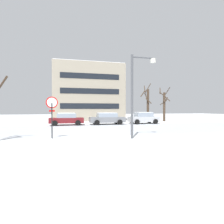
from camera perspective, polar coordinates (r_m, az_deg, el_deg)
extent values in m
plane|color=white|center=(14.34, -8.44, -6.89)|extent=(120.00, 120.00, 0.00)
cube|color=#B7BCC4|center=(18.16, -9.61, -5.26)|extent=(80.00, 9.72, 0.00)
cylinder|color=black|center=(12.94, -17.69, -2.59)|extent=(0.07, 0.14, 2.32)
cylinder|color=red|center=(12.92, -17.71, 2.77)|extent=(0.76, 0.05, 0.76)
cylinder|color=white|center=(12.91, -17.72, 2.77)|extent=(0.62, 0.05, 0.62)
cube|color=red|center=(12.92, -17.70, 0.33)|extent=(0.36, 0.04, 0.12)
cylinder|color=white|center=(12.93, -17.72, 2.99)|extent=(0.42, 0.04, 0.42)
cylinder|color=#4C4F54|center=(12.50, 6.07, 4.64)|extent=(0.16, 0.16, 5.51)
cylinder|color=#4C4F54|center=(13.20, 9.26, 15.91)|extent=(1.50, 0.10, 0.10)
cylinder|color=silver|center=(13.47, 12.29, 14.94)|extent=(0.36, 0.36, 0.25)
cube|color=maroon|center=(23.46, -13.60, -2.46)|extent=(4.05, 1.76, 0.63)
cube|color=#8C99A8|center=(23.43, -13.60, -1.05)|extent=(2.23, 1.60, 0.53)
cube|color=white|center=(23.43, -13.60, -0.32)|extent=(2.03, 1.48, 0.06)
cylinder|color=black|center=(24.41, -10.54, -2.95)|extent=(0.64, 0.23, 0.64)
cylinder|color=black|center=(22.66, -10.24, -3.24)|extent=(0.64, 0.23, 0.64)
cylinder|color=black|center=(24.37, -16.71, -2.98)|extent=(0.64, 0.23, 0.64)
cylinder|color=black|center=(22.62, -16.89, -3.27)|extent=(0.64, 0.23, 0.64)
cube|color=slate|center=(23.99, -1.53, -2.33)|extent=(4.46, 1.79, 0.66)
cube|color=#8C99A8|center=(23.97, -1.53, -0.94)|extent=(2.46, 1.63, 0.50)
cube|color=white|center=(23.96, -1.53, -0.27)|extent=(2.23, 1.51, 0.06)
cylinder|color=black|center=(25.23, 1.22, -2.81)|extent=(0.64, 0.23, 0.64)
cylinder|color=black|center=(23.52, 2.40, -3.08)|extent=(0.64, 0.23, 0.64)
cylinder|color=black|center=(24.61, -5.28, -2.91)|extent=(0.64, 0.23, 0.64)
cylinder|color=black|center=(22.85, -4.56, -3.20)|extent=(0.64, 0.23, 0.64)
cube|color=silver|center=(25.58, 9.49, -2.14)|extent=(3.97, 1.84, 0.67)
cube|color=#8C99A8|center=(25.56, 9.49, -0.78)|extent=(2.19, 1.68, 0.54)
cube|color=white|center=(25.55, 9.49, -0.10)|extent=(1.99, 1.55, 0.06)
cylinder|color=black|center=(26.98, 11.19, -2.59)|extent=(0.64, 0.23, 0.64)
cylinder|color=black|center=(25.33, 13.00, -2.82)|extent=(0.64, 0.23, 0.64)
cylinder|color=black|center=(25.97, 6.06, -2.71)|extent=(0.64, 0.23, 0.64)
cylinder|color=black|center=(24.25, 7.59, -2.97)|extent=(0.64, 0.23, 0.64)
cylinder|color=#423326|center=(28.70, 10.80, 1.90)|extent=(0.36, 0.36, 4.94)
cylinder|color=#423326|center=(28.79, 9.85, 6.93)|extent=(0.41, 1.05, 1.05)
cylinder|color=#423326|center=(28.58, 10.29, 4.57)|extent=(0.26, 0.75, 1.05)
cylinder|color=#423326|center=(29.08, 9.33, 5.52)|extent=(1.29, 1.28, 1.10)
cylinder|color=#423326|center=(29.32, 10.72, 6.96)|extent=(0.98, 0.43, 1.59)
cylinder|color=#423326|center=(28.31, 11.00, 3.31)|extent=(0.95, 0.33, 0.86)
cylinder|color=#423326|center=(31.33, 15.50, 1.50)|extent=(0.38, 0.38, 4.61)
cylinder|color=#423326|center=(31.85, 15.28, 2.76)|extent=(1.09, 0.40, 0.79)
cylinder|color=#423326|center=(31.67, 15.84, 3.18)|extent=(0.56, 0.82, 1.29)
cylinder|color=#423326|center=(31.83, 16.43, 6.09)|extent=(0.24, 1.31, 1.16)
cylinder|color=#423326|center=(30.61, 15.64, 4.54)|extent=(1.58, 0.82, 1.55)
cylinder|color=#423326|center=(31.45, 14.32, 6.22)|extent=(0.78, 1.32, 1.17)
cube|color=#9E937F|center=(35.57, -7.45, 5.59)|extent=(12.05, 9.08, 9.76)
cube|color=white|center=(36.31, -7.47, 13.37)|extent=(11.81, 8.90, 0.10)
cube|color=black|center=(30.92, -6.49, 1.78)|extent=(9.64, 0.04, 0.90)
cube|color=black|center=(31.06, -6.49, 6.29)|extent=(9.64, 0.04, 0.90)
cube|color=black|center=(31.38, -6.50, 10.73)|extent=(9.64, 0.04, 0.90)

